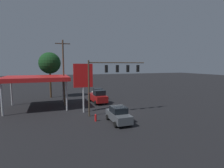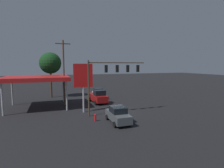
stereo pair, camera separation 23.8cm
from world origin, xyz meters
TOP-DOWN VIEW (x-y plane):
  - ground_plane at (0.00, 0.00)m, footprint 200.00×200.00m
  - traffic_signal_assembly at (0.88, 0.42)m, footprint 8.22×0.43m
  - utility_pole at (6.64, -7.42)m, footprint 2.40×0.26m
  - gas_station_canopy at (10.79, -6.98)m, footprint 9.57×7.87m
  - price_sign at (4.42, -1.79)m, footprint 2.71×0.27m
  - pickup_parked at (0.83, -7.12)m, footprint 2.58×5.34m
  - hatchback_crossing at (-0.51, -11.71)m, footprint 2.18×3.91m
  - sedan_far at (1.42, 4.12)m, footprint 2.10×4.42m
  - street_tree at (8.70, -15.53)m, footprint 4.39×4.39m
  - fire_hydrant at (3.83, 2.71)m, footprint 0.24×0.24m

SIDE VIEW (x-z plane):
  - ground_plane at x=0.00m, z-range 0.00..0.00m
  - fire_hydrant at x=3.83m, z-range 0.00..0.88m
  - hatchback_crossing at x=-0.51m, z-range -0.04..1.93m
  - sedan_far at x=1.42m, z-range -0.01..1.92m
  - pickup_parked at x=0.83m, z-range -0.09..2.31m
  - gas_station_canopy at x=10.79m, z-range 2.15..7.16m
  - price_sign at x=4.42m, z-range 1.55..8.53m
  - traffic_signal_assembly at x=0.88m, z-range 1.94..9.36m
  - utility_pole at x=6.64m, z-range 0.29..11.16m
  - street_tree at x=8.70m, z-range 2.45..11.82m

